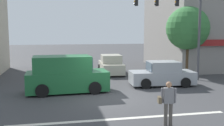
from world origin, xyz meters
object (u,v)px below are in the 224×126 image
Objects in this scene: street_tree at (187,28)px; sedan_parked_curbside at (111,65)px; van_waiting_far at (66,75)px; sedan_crossing_rightbound at (162,75)px; pedestrian_foreground_with_bag at (168,101)px; traffic_light_mast at (182,20)px.

sedan_parked_curbside is at bearing 160.97° from street_tree.
van_waiting_far is 7.28m from sedan_parked_curbside.
pedestrian_foreground_with_bag reaches higher than sedan_crossing_rightbound.
sedan_parked_curbside is at bearing 88.29° from pedestrian_foreground_with_bag.
traffic_light_mast is 10.21m from pedestrian_foreground_with_bag.
pedestrian_foreground_with_bag is at bearing -110.86° from sedan_crossing_rightbound.
van_waiting_far reaches higher than sedan_parked_curbside.
sedan_crossing_rightbound is 2.53× the size of pedestrian_foreground_with_bag.
street_tree is 1.30× the size of sedan_parked_curbside.
pedestrian_foreground_with_bag is at bearing -118.86° from traffic_light_mast.
traffic_light_mast is 1.33× the size of van_waiting_far.
sedan_parked_curbside is 0.99× the size of sedan_crossing_rightbound.
sedan_crossing_rightbound is at bearing 6.44° from van_waiting_far.
sedan_parked_curbside is (3.89, 6.14, -0.29)m from van_waiting_far.
pedestrian_foreground_with_bag is (3.52, -6.28, -0.05)m from van_waiting_far.
van_waiting_far is at bearing -156.76° from street_tree.
van_waiting_far is at bearing 119.26° from pedestrian_foreground_with_bag.
traffic_light_mast reaches higher than sedan_crossing_rightbound.
traffic_light_mast is 9.07m from van_waiting_far.
street_tree is 0.88× the size of traffic_light_mast.
street_tree reaches higher than sedan_crossing_rightbound.
sedan_parked_curbside is 5.91m from sedan_crossing_rightbound.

